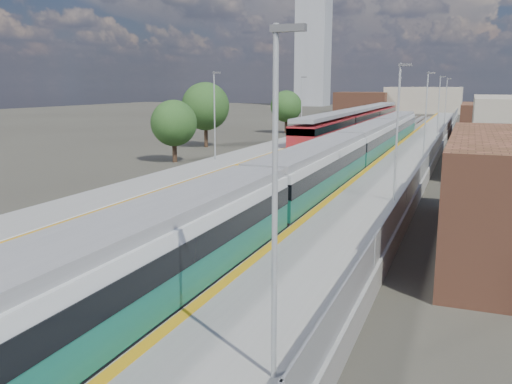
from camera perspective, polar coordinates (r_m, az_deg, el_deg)
The scene contains 11 objects.
ground at distance 59.66m, azimuth 11.41°, elevation 3.84°, with size 320.00×320.00×0.00m, color #47443A.
ballast_bed at distance 62.51m, azimuth 9.78°, elevation 4.25°, with size 10.50×155.00×0.06m, color #565451.
tracks at distance 64.02m, azimuth 10.62°, elevation 4.45°, with size 8.96×160.00×0.17m.
platform_right at distance 61.39m, azimuth 16.71°, elevation 4.30°, with size 4.70×155.00×8.52m.
platform_left at distance 64.15m, azimuth 3.82°, elevation 5.00°, with size 4.30×155.00×8.52m.
buildings at distance 149.66m, azimuth 10.74°, elevation 12.22°, with size 72.00×185.50×40.00m.
green_train at distance 43.38m, azimuth 9.68°, elevation 4.14°, with size 2.81×78.28×3.09m.
red_train at distance 84.94m, azimuth 10.80°, elevation 7.52°, with size 3.07×62.11×3.87m.
tree_a at distance 53.10m, azimuth -8.65°, elevation 7.17°, with size 4.45×4.45×6.03m.
tree_b at distance 65.99m, azimuth -5.34°, elevation 8.96°, with size 5.74×5.74×7.78m.
tree_c at distance 85.53m, azimuth 3.20°, elevation 8.99°, with size 4.90×4.90×6.64m.
Camera 1 is at (10.23, -8.32, 7.33)m, focal length 38.00 mm.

